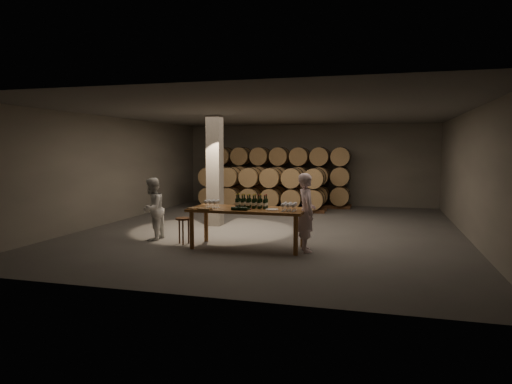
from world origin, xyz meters
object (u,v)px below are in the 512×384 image
(plate, at_px, (272,209))
(person_man, at_px, (306,212))
(notebook_near, at_px, (205,209))
(person_woman, at_px, (152,209))
(tasting_table, at_px, (248,213))
(stool, at_px, (183,223))
(bottle_cluster, at_px, (252,203))

(plate, xyz_separation_m, person_man, (0.75, 0.10, -0.05))
(plate, bearing_deg, notebook_near, -166.23)
(person_man, bearing_deg, person_woman, 64.02)
(plate, distance_m, person_man, 0.75)
(person_woman, bearing_deg, tasting_table, 81.78)
(tasting_table, distance_m, person_woman, 2.53)
(plate, relative_size, notebook_near, 1.05)
(stool, distance_m, person_woman, 1.01)
(person_man, bearing_deg, tasting_table, 67.63)
(plate, distance_m, notebook_near, 1.48)
(person_woman, bearing_deg, stool, 72.24)
(bottle_cluster, relative_size, person_woman, 0.48)
(notebook_near, bearing_deg, tasting_table, 24.53)
(plate, bearing_deg, tasting_table, 170.62)
(bottle_cluster, bearing_deg, person_man, -3.54)
(tasting_table, height_order, plate, plate)
(bottle_cluster, distance_m, notebook_near, 1.07)
(bottle_cluster, height_order, stool, bottle_cluster)
(person_woman, bearing_deg, notebook_near, 64.61)
(bottle_cluster, height_order, person_woman, person_woman)
(stool, bearing_deg, tasting_table, 0.35)
(tasting_table, xyz_separation_m, notebook_near, (-0.86, -0.45, 0.12))
(bottle_cluster, distance_m, person_woman, 2.60)
(bottle_cluster, xyz_separation_m, plate, (0.52, -0.17, -0.11))
(stool, relative_size, person_woman, 0.41)
(person_woman, bearing_deg, plate, 81.05)
(tasting_table, relative_size, notebook_near, 9.50)
(notebook_near, bearing_deg, stool, 145.20)
(plate, distance_m, person_woman, 3.12)
(bottle_cluster, relative_size, stool, 1.17)
(tasting_table, xyz_separation_m, person_man, (1.33, -0.00, 0.06))
(tasting_table, relative_size, person_woman, 1.69)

